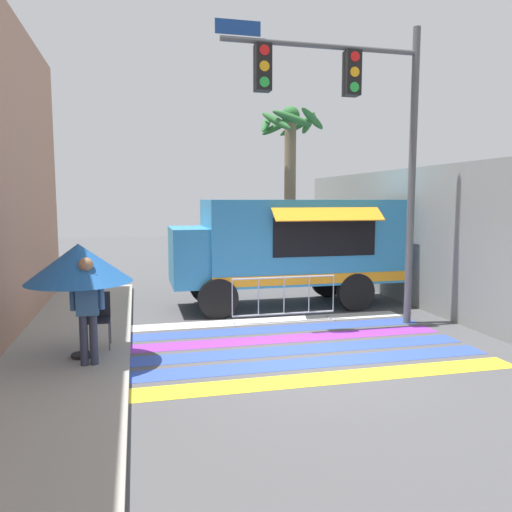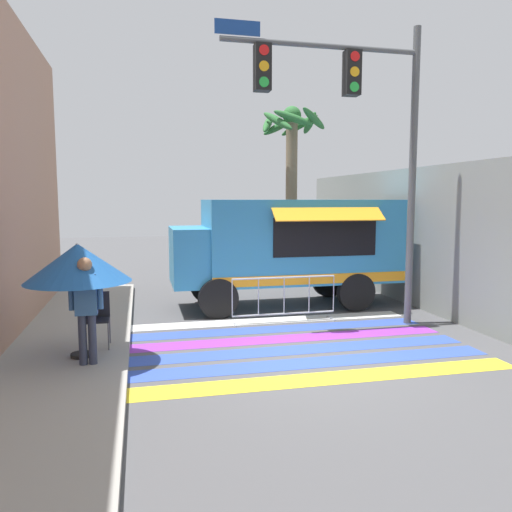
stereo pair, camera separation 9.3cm
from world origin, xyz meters
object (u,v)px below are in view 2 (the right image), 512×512
at_px(traffic_signal_pole, 355,115).
at_px(folding_chair, 96,314).
at_px(food_truck, 284,244).
at_px(vendor_person, 86,304).
at_px(patio_umbrella, 78,263).
at_px(barricade_front, 284,299).
at_px(palm_tree, 291,161).

xyz_separation_m(traffic_signal_pole, folding_chair, (-5.24, -0.65, -3.80)).
distance_m(food_truck, vendor_person, 6.07).
height_order(patio_umbrella, folding_chair, patio_umbrella).
xyz_separation_m(barricade_front, palm_tree, (1.74, 5.17, 3.48)).
relative_size(traffic_signal_pole, palm_tree, 1.11).
distance_m(folding_chair, vendor_person, 1.11).
relative_size(food_truck, folding_chair, 5.92).
xyz_separation_m(folding_chair, barricade_front, (3.95, 1.42, -0.19)).
relative_size(food_truck, patio_umbrella, 3.01).
bearing_deg(folding_chair, barricade_front, 5.85).
bearing_deg(traffic_signal_pole, folding_chair, -172.93).
distance_m(traffic_signal_pole, vendor_person, 6.51).
relative_size(folding_chair, palm_tree, 0.17).
relative_size(barricade_front, palm_tree, 0.42).
bearing_deg(patio_umbrella, traffic_signal_pole, 12.91).
height_order(traffic_signal_pole, folding_chair, traffic_signal_pole).
xyz_separation_m(food_truck, traffic_signal_pole, (0.82, -2.39, 2.90)).
xyz_separation_m(patio_umbrella, vendor_person, (0.15, -0.43, -0.60)).
distance_m(food_truck, barricade_front, 2.01).
bearing_deg(barricade_front, folding_chair, -160.25).
distance_m(vendor_person, palm_tree, 9.97).
xyz_separation_m(food_truck, barricade_front, (-0.46, -1.62, -1.10)).
bearing_deg(folding_chair, traffic_signal_pole, -6.83).
height_order(food_truck, traffic_signal_pole, traffic_signal_pole).
distance_m(folding_chair, palm_tree, 9.31).
distance_m(traffic_signal_pole, folding_chair, 6.51).
bearing_deg(folding_chair, vendor_person, -106.89).
height_order(patio_umbrella, barricade_front, patio_umbrella).
relative_size(traffic_signal_pole, barricade_front, 2.65).
xyz_separation_m(vendor_person, palm_tree, (5.74, 7.63, 2.89)).
bearing_deg(traffic_signal_pole, patio_umbrella, -167.09).
bearing_deg(folding_chair, palm_tree, 35.31).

